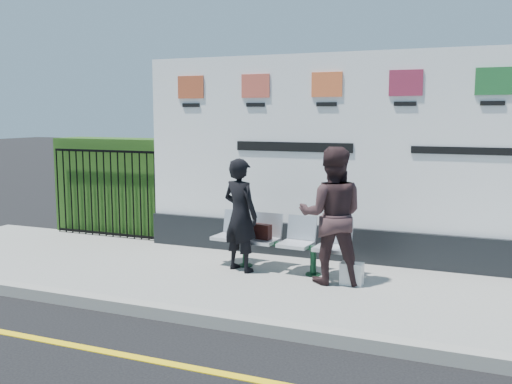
% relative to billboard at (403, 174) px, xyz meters
% --- Properties ---
extents(ground, '(80.00, 80.00, 0.00)m').
position_rel_billboard_xyz_m(ground, '(-0.50, -3.85, -1.42)').
color(ground, black).
extents(pavement, '(14.00, 3.00, 0.12)m').
position_rel_billboard_xyz_m(pavement, '(-0.50, -1.35, -1.36)').
color(pavement, gray).
rests_on(pavement, ground).
extents(kerb, '(14.00, 0.18, 0.14)m').
position_rel_billboard_xyz_m(kerb, '(-0.50, -2.85, -1.35)').
color(kerb, gray).
rests_on(kerb, ground).
extents(yellow_line, '(14.00, 0.10, 0.01)m').
position_rel_billboard_xyz_m(yellow_line, '(-0.50, -3.85, -1.42)').
color(yellow_line, yellow).
rests_on(yellow_line, ground).
extents(billboard, '(8.00, 0.30, 3.00)m').
position_rel_billboard_xyz_m(billboard, '(0.00, 0.00, 0.00)').
color(billboard, black).
rests_on(billboard, pavement).
extents(hedge, '(2.35, 0.70, 1.70)m').
position_rel_billboard_xyz_m(hedge, '(-5.08, 0.45, -0.45)').
color(hedge, '#244916').
rests_on(hedge, pavement).
extents(railing, '(2.05, 0.06, 1.54)m').
position_rel_billboard_xyz_m(railing, '(-5.08, -0.00, -0.53)').
color(railing, black).
rests_on(railing, pavement).
extents(bench, '(1.97, 0.65, 0.42)m').
position_rel_billboard_xyz_m(bench, '(-1.51, -0.93, -1.09)').
color(bench, silver).
rests_on(bench, pavement).
extents(woman_left, '(0.65, 0.54, 1.54)m').
position_rel_billboard_xyz_m(woman_left, '(-1.99, -1.13, -0.53)').
color(woman_left, black).
rests_on(woman_left, pavement).
extents(woman_right, '(0.98, 0.84, 1.73)m').
position_rel_billboard_xyz_m(woman_right, '(-0.71, -1.19, -0.43)').
color(woman_right, '#342224').
rests_on(woman_right, pavement).
extents(handbag_brown, '(0.28, 0.16, 0.21)m').
position_rel_billboard_xyz_m(handbag_brown, '(-1.76, -0.91, -0.78)').
color(handbag_brown, black).
rests_on(handbag_brown, bench).
extents(carrier_bag_white, '(0.28, 0.17, 0.28)m').
position_rel_billboard_xyz_m(carrier_bag_white, '(-0.43, -1.21, -1.16)').
color(carrier_bag_white, silver).
rests_on(carrier_bag_white, pavement).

